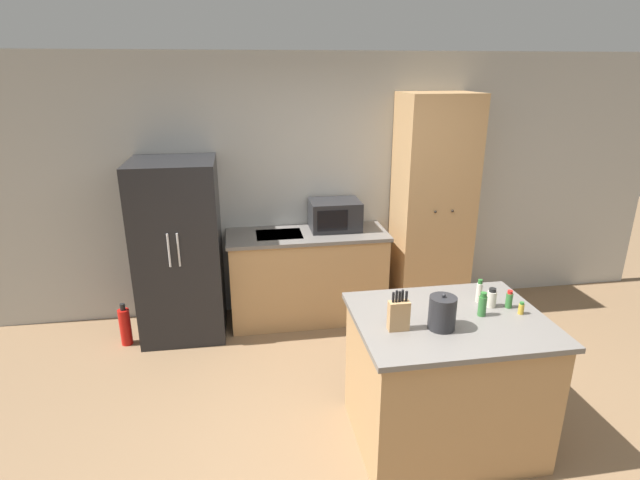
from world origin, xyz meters
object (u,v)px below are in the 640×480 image
refrigerator (180,250)px  knife_block (399,314)px  spice_bottle_pale_salt (521,308)px  kettle (442,313)px  spice_bottle_short_red (479,291)px  spice_bottle_tall_dark (492,298)px  fire_extinguisher (125,326)px  microwave (335,215)px  spice_bottle_green_herb (482,305)px  spice_bottle_amber_oil (509,300)px  pantry_cabinet (432,208)px

refrigerator → knife_block: size_ratio=6.42×
spice_bottle_pale_salt → kettle: bearing=-170.8°
spice_bottle_short_red → kettle: bearing=-141.9°
spice_bottle_tall_dark → spice_bottle_short_red: size_ratio=0.81×
fire_extinguisher → microwave: bearing=9.4°
knife_block → kettle: size_ratio=1.12×
microwave → spice_bottle_green_herb: bearing=-74.0°
spice_bottle_tall_dark → spice_bottle_amber_oil: bearing=-16.1°
knife_block → microwave: bearing=89.7°
spice_bottle_short_red → pantry_cabinet: bearing=79.2°
pantry_cabinet → spice_bottle_green_herb: bearing=-101.8°
spice_bottle_pale_salt → spice_bottle_tall_dark: bearing=137.6°
pantry_cabinet → spice_bottle_green_herb: size_ratio=13.81×
pantry_cabinet → kettle: size_ratio=9.59×
spice_bottle_amber_oil → spice_bottle_short_red: bearing=143.5°
spice_bottle_amber_oil → fire_extinguisher: spice_bottle_amber_oil is taller
pantry_cabinet → spice_bottle_short_red: bearing=-100.8°
refrigerator → spice_bottle_green_herb: 2.79m
fire_extinguisher → pantry_cabinet: bearing=4.9°
microwave → knife_block: microwave is taller
refrigerator → microwave: size_ratio=3.40×
spice_bottle_tall_dark → spice_bottle_pale_salt: size_ratio=1.59×
knife_block → fire_extinguisher: 2.81m
spice_bottle_short_red → spice_bottle_green_herb: bearing=-110.5°
spice_bottle_amber_oil → fire_extinguisher: (-2.84, 1.59, -0.81)m
pantry_cabinet → spice_bottle_pale_salt: 1.95m
spice_bottle_green_herb → kettle: bearing=-160.3°
pantry_cabinet → fire_extinguisher: (-3.01, -0.26, -0.93)m
spice_bottle_short_red → spice_bottle_pale_salt: bearing=-48.4°
fire_extinguisher → spice_bottle_green_herb: bearing=-32.5°
spice_bottle_short_red → kettle: size_ratio=0.70×
microwave → spice_bottle_tall_dark: (0.70, -1.89, -0.06)m
spice_bottle_short_red → knife_block: bearing=-157.2°
refrigerator → fire_extinguisher: refrigerator is taller
kettle → spice_bottle_tall_dark: bearing=26.8°
knife_block → spice_bottle_short_red: bearing=22.8°
spice_bottle_tall_dark → spice_bottle_pale_salt: 0.19m
kettle → spice_bottle_pale_salt: bearing=9.2°
refrigerator → spice_bottle_green_herb: (2.08, -1.85, 0.17)m
spice_bottle_short_red → microwave: bearing=109.7°
knife_block → spice_bottle_tall_dark: 0.73m
pantry_cabinet → spice_bottle_tall_dark: size_ratio=16.88×
spice_bottle_pale_salt → fire_extinguisher: spice_bottle_pale_salt is taller
knife_block → kettle: knife_block is taller
spice_bottle_green_herb → pantry_cabinet: bearing=78.2°
refrigerator → microwave: (1.50, 0.15, 0.22)m
microwave → kettle: microwave is taller
microwave → kettle: size_ratio=2.12×
knife_block → fire_extinguisher: (-2.02, 1.75, -0.86)m
spice_bottle_tall_dark → spice_bottle_short_red: spice_bottle_short_red is taller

